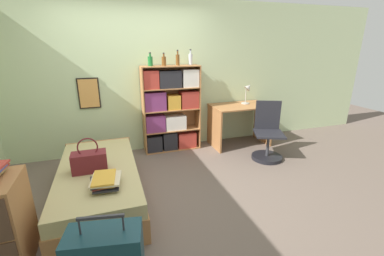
# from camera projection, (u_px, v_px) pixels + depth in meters

# --- Properties ---
(ground_plane) EXTENTS (14.00, 14.00, 0.00)m
(ground_plane) POSITION_uv_depth(u_px,v_px,m) (156.00, 190.00, 3.44)
(ground_plane) COLOR #66564C
(wall_back) EXTENTS (10.00, 0.09, 2.60)m
(wall_back) POSITION_uv_depth(u_px,v_px,m) (136.00, 78.00, 4.40)
(wall_back) COLOR beige
(wall_back) RESTS_ON ground_plane
(bed) EXTENTS (0.93, 1.93, 0.44)m
(bed) POSITION_uv_depth(u_px,v_px,m) (100.00, 183.00, 3.18)
(bed) COLOR #A36B3D
(bed) RESTS_ON ground_plane
(handbag) EXTENTS (0.38, 0.20, 0.41)m
(handbag) POSITION_uv_depth(u_px,v_px,m) (89.00, 161.00, 2.97)
(handbag) COLOR maroon
(handbag) RESTS_ON bed
(book_stack_on_bed) EXTENTS (0.33, 0.37, 0.11)m
(book_stack_on_bed) POSITION_uv_depth(u_px,v_px,m) (105.00, 181.00, 2.66)
(book_stack_on_bed) COLOR beige
(book_stack_on_bed) RESTS_ON bed
(bookcase) EXTENTS (1.01, 0.30, 1.51)m
(bookcase) POSITION_uv_depth(u_px,v_px,m) (170.00, 110.00, 4.54)
(bookcase) COLOR #A36B3D
(bookcase) RESTS_ON ground_plane
(bottle_green) EXTENTS (0.08, 0.08, 0.22)m
(bottle_green) POSITION_uv_depth(u_px,v_px,m) (150.00, 61.00, 4.20)
(bottle_green) COLOR #1E6B2D
(bottle_green) RESTS_ON bookcase
(bottle_brown) EXTENTS (0.07, 0.07, 0.21)m
(bottle_brown) POSITION_uv_depth(u_px,v_px,m) (164.00, 61.00, 4.26)
(bottle_brown) COLOR brown
(bottle_brown) RESTS_ON bookcase
(bottle_clear) EXTENTS (0.06, 0.06, 0.25)m
(bottle_clear) POSITION_uv_depth(u_px,v_px,m) (178.00, 59.00, 4.32)
(bottle_clear) COLOR brown
(bottle_clear) RESTS_ON bookcase
(bottle_blue) EXTENTS (0.07, 0.07, 0.26)m
(bottle_blue) POSITION_uv_depth(u_px,v_px,m) (190.00, 59.00, 4.43)
(bottle_blue) COLOR #B7BCC1
(bottle_blue) RESTS_ON bookcase
(desk) EXTENTS (1.08, 0.66, 0.78)m
(desk) POSITION_uv_depth(u_px,v_px,m) (240.00, 118.00, 4.85)
(desk) COLOR #A36B3D
(desk) RESTS_ON ground_plane
(desk_lamp) EXTENTS (0.21, 0.15, 0.40)m
(desk_lamp) POSITION_uv_depth(u_px,v_px,m) (248.00, 90.00, 4.83)
(desk_lamp) COLOR #ADA89E
(desk_lamp) RESTS_ON desk
(desk_chair) EXTENTS (0.60, 0.60, 0.96)m
(desk_chair) POSITION_uv_depth(u_px,v_px,m) (267.00, 141.00, 4.32)
(desk_chair) COLOR black
(desk_chair) RESTS_ON ground_plane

